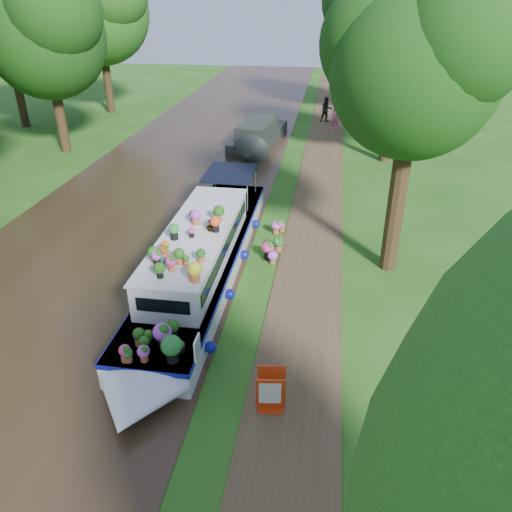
{
  "coord_description": "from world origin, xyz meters",
  "views": [
    {
      "loc": [
        1.63,
        -12.23,
        8.42
      ],
      "look_at": [
        -0.36,
        0.73,
        1.3
      ],
      "focal_mm": 35.0,
      "sensor_mm": 36.0,
      "label": 1
    }
  ],
  "objects_px": {
    "plant_boat": "(199,259)",
    "second_boat": "(258,136)",
    "sandwich_board": "(271,392)",
    "pedestrian_pink": "(336,116)",
    "pedestrian_dark": "(326,110)"
  },
  "relations": [
    {
      "from": "second_boat",
      "to": "pedestrian_dark",
      "type": "relative_size",
      "value": 4.52
    },
    {
      "from": "sandwich_board",
      "to": "pedestrian_pink",
      "type": "bearing_deg",
      "value": 79.78
    },
    {
      "from": "plant_boat",
      "to": "second_boat",
      "type": "distance_m",
      "value": 15.75
    },
    {
      "from": "plant_boat",
      "to": "sandwich_board",
      "type": "height_order",
      "value": "plant_boat"
    },
    {
      "from": "plant_boat",
      "to": "second_boat",
      "type": "bearing_deg",
      "value": 91.82
    },
    {
      "from": "sandwich_board",
      "to": "pedestrian_pink",
      "type": "xyz_separation_m",
      "value": [
        1.11,
        25.17,
        0.47
      ]
    },
    {
      "from": "plant_boat",
      "to": "pedestrian_pink",
      "type": "relative_size",
      "value": 7.32
    },
    {
      "from": "pedestrian_dark",
      "to": "sandwich_board",
      "type": "bearing_deg",
      "value": -110.81
    },
    {
      "from": "plant_boat",
      "to": "sandwich_board",
      "type": "xyz_separation_m",
      "value": [
        2.95,
        -5.11,
        -0.37
      ]
    },
    {
      "from": "pedestrian_pink",
      "to": "pedestrian_dark",
      "type": "relative_size",
      "value": 1.09
    },
    {
      "from": "sandwich_board",
      "to": "second_boat",
      "type": "bearing_deg",
      "value": 91.68
    },
    {
      "from": "sandwich_board",
      "to": "pedestrian_dark",
      "type": "distance_m",
      "value": 27.28
    },
    {
      "from": "second_boat",
      "to": "sandwich_board",
      "type": "xyz_separation_m",
      "value": [
        3.45,
        -20.85,
        -0.1
      ]
    },
    {
      "from": "pedestrian_pink",
      "to": "pedestrian_dark",
      "type": "distance_m",
      "value": 2.22
    },
    {
      "from": "plant_boat",
      "to": "pedestrian_pink",
      "type": "bearing_deg",
      "value": 78.57
    }
  ]
}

